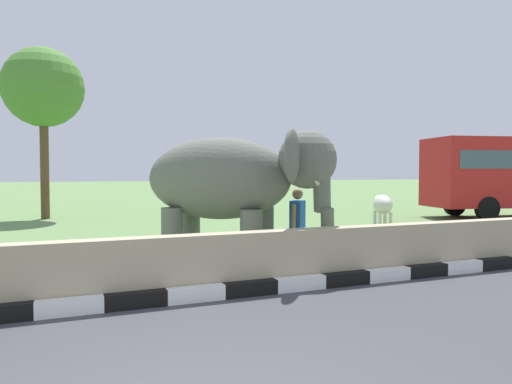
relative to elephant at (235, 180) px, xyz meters
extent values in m
cube|color=white|center=(-3.22, -2.15, -1.71)|extent=(0.90, 0.20, 0.24)
cube|color=black|center=(-2.32, -2.15, -1.71)|extent=(0.90, 0.20, 0.24)
cube|color=white|center=(-1.42, -2.15, -1.71)|extent=(0.90, 0.20, 0.24)
cube|color=black|center=(-0.52, -2.15, -1.71)|extent=(0.90, 0.20, 0.24)
cube|color=white|center=(0.38, -2.15, -1.71)|extent=(0.90, 0.20, 0.24)
cube|color=black|center=(1.28, -2.15, -1.71)|extent=(0.90, 0.20, 0.24)
cube|color=white|center=(2.18, -2.15, -1.71)|extent=(0.90, 0.20, 0.24)
cube|color=black|center=(3.08, -2.15, -1.71)|extent=(0.90, 0.20, 0.24)
cube|color=white|center=(3.98, -2.15, -1.71)|extent=(0.90, 0.20, 0.24)
cube|color=black|center=(4.88, -2.15, -1.71)|extent=(0.90, 0.20, 0.24)
cube|color=tan|center=(-0.42, -1.85, -1.33)|extent=(28.00, 0.36, 1.00)
cylinder|color=#61655B|center=(0.66, 0.05, -1.19)|extent=(0.44, 0.44, 1.27)
cylinder|color=#61655B|center=(0.10, -0.65, -1.19)|extent=(0.44, 0.44, 1.27)
cylinder|color=#61655B|center=(-0.67, 1.11, -1.19)|extent=(0.44, 0.44, 1.27)
cylinder|color=#61655B|center=(-1.23, 0.41, -1.19)|extent=(0.44, 0.44, 1.27)
ellipsoid|color=#61655B|center=(-0.29, 0.23, 0.04)|extent=(3.42, 3.18, 1.70)
sphere|color=#61655B|center=(1.18, -0.94, 0.42)|extent=(1.16, 1.16, 1.16)
ellipsoid|color=#D84C8C|center=(1.40, -1.12, 0.57)|extent=(0.68, 0.72, 0.44)
ellipsoid|color=#61655B|center=(1.55, -0.24, 0.47)|extent=(0.75, 0.85, 1.00)
ellipsoid|color=#61655B|center=(0.58, -1.46, 0.47)|extent=(0.75, 0.85, 1.00)
cylinder|color=#61655B|center=(1.40, -1.12, -0.13)|extent=(0.59, 0.62, 1.00)
cylinder|color=#61655B|center=(1.49, -1.19, -0.93)|extent=(0.45, 0.47, 0.83)
cone|color=beige|center=(1.53, -0.86, -0.03)|extent=(0.46, 0.53, 0.22)
cone|color=beige|center=(1.18, -1.30, -0.03)|extent=(0.46, 0.53, 0.22)
cylinder|color=navy|center=(1.38, -0.19, -1.42)|extent=(0.15, 0.15, 0.82)
cylinder|color=navy|center=(1.24, -0.34, -1.42)|extent=(0.15, 0.15, 0.82)
cube|color=#1E59B2|center=(1.31, -0.26, -0.72)|extent=(0.45, 0.45, 0.58)
cylinder|color=#9E7251|center=(1.49, -0.08, -0.75)|extent=(0.15, 0.15, 0.53)
cylinder|color=#9E7251|center=(1.13, -0.45, -0.75)|extent=(0.16, 0.16, 0.53)
sphere|color=#9E7251|center=(1.31, -0.26, -0.29)|extent=(0.23, 0.23, 0.23)
cylinder|color=black|center=(13.48, 7.43, -1.33)|extent=(1.04, 0.51, 1.00)
cylinder|color=black|center=(12.99, 5.18, -1.33)|extent=(1.04, 0.51, 1.00)
cylinder|color=beige|center=(6.99, 4.71, -1.51)|extent=(0.12, 0.12, 0.65)
cylinder|color=beige|center=(7.31, 4.55, -1.51)|extent=(0.12, 0.12, 0.65)
cylinder|color=beige|center=(6.59, 3.90, -1.51)|extent=(0.12, 0.12, 0.65)
cylinder|color=beige|center=(6.92, 3.74, -1.51)|extent=(0.12, 0.12, 0.65)
ellipsoid|color=beige|center=(6.95, 4.22, -0.93)|extent=(1.20, 1.61, 0.66)
ellipsoid|color=beige|center=(7.36, 5.06, -0.83)|extent=(0.41, 0.47, 0.32)
cylinder|color=brown|center=(-4.04, 13.03, 0.53)|extent=(0.36, 0.36, 4.72)
sphere|color=#4A8130|center=(-4.04, 13.03, 3.82)|extent=(3.38, 3.38, 3.38)
camera|label=1|loc=(-3.26, -9.08, 0.16)|focal=32.81mm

